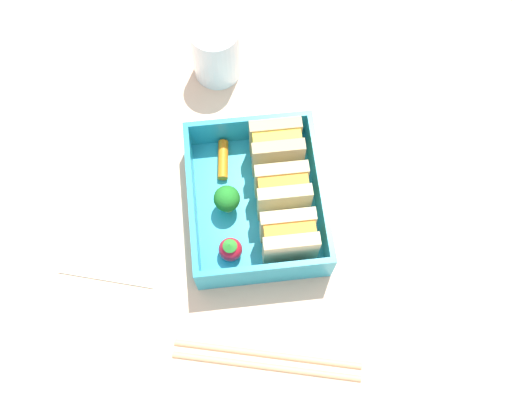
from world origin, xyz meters
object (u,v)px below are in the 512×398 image
(strawberry_far_left, at_px, (230,249))
(drinking_glass, at_px, (216,51))
(chopstick_pair, at_px, (267,360))
(folded_napkin, at_px, (119,231))
(sandwich_center_left, at_px, (282,191))
(broccoli_floret, at_px, (227,200))
(sandwich_center, at_px, (289,237))
(sandwich_left, at_px, (276,148))
(carrot_stick_far_left, at_px, (223,160))

(strawberry_far_left, distance_m, drinking_glass, 0.24)
(chopstick_pair, bearing_deg, folded_napkin, -136.55)
(strawberry_far_left, bearing_deg, sandwich_center_left, 131.03)
(strawberry_far_left, xyz_separation_m, folded_napkin, (-0.04, -0.12, -0.02))
(folded_napkin, bearing_deg, broccoli_floret, 95.10)
(broccoli_floret, distance_m, drinking_glass, 0.19)
(sandwich_center_left, xyz_separation_m, chopstick_pair, (0.17, -0.04, -0.04))
(sandwich_center, bearing_deg, sandwich_left, 180.00)
(sandwich_center, distance_m, broccoli_floret, 0.08)
(sandwich_center, height_order, drinking_glass, drinking_glass)
(broccoli_floret, height_order, drinking_glass, drinking_glass)
(broccoli_floret, bearing_deg, sandwich_center, 49.17)
(sandwich_center, relative_size, broccoli_floret, 1.53)
(sandwich_left, xyz_separation_m, carrot_stick_far_left, (-0.00, -0.06, -0.02))
(sandwich_left, bearing_deg, broccoli_floret, -48.51)
(sandwich_center_left, relative_size, carrot_stick_far_left, 1.29)
(chopstick_pair, bearing_deg, sandwich_left, 170.82)
(broccoli_floret, relative_size, chopstick_pair, 0.20)
(sandwich_left, distance_m, carrot_stick_far_left, 0.06)
(carrot_stick_far_left, xyz_separation_m, broccoli_floret, (0.06, 0.00, 0.02))
(sandwich_center, relative_size, carrot_stick_far_left, 1.29)
(sandwich_center, xyz_separation_m, drinking_glass, (-0.24, -0.06, -0.00))
(sandwich_center_left, xyz_separation_m, strawberry_far_left, (0.05, -0.06, -0.02))
(sandwich_center, distance_m, chopstick_pair, 0.13)
(sandwich_center_left, bearing_deg, carrot_stick_far_left, -132.87)
(sandwich_center, relative_size, drinking_glass, 0.77)
(carrot_stick_far_left, distance_m, drinking_glass, 0.13)
(carrot_stick_far_left, relative_size, folded_napkin, 0.41)
(carrot_stick_far_left, height_order, drinking_glass, drinking_glass)
(sandwich_center_left, height_order, chopstick_pair, sandwich_center_left)
(sandwich_left, bearing_deg, sandwich_center_left, 0.00)
(sandwich_center_left, distance_m, broccoli_floret, 0.06)
(sandwich_center_left, distance_m, folded_napkin, 0.19)
(sandwich_center, height_order, folded_napkin, sandwich_center)
(carrot_stick_far_left, bearing_deg, drinking_glass, 178.07)
(broccoli_floret, bearing_deg, sandwich_center_left, 90.59)
(broccoli_floret, distance_m, folded_napkin, 0.13)
(sandwich_center_left, height_order, strawberry_far_left, sandwich_center_left)
(carrot_stick_far_left, height_order, chopstick_pair, carrot_stick_far_left)
(sandwich_center_left, relative_size, strawberry_far_left, 1.91)
(sandwich_center_left, bearing_deg, drinking_glass, -163.65)
(folded_napkin, bearing_deg, sandwich_center, 77.53)
(drinking_glass, height_order, folded_napkin, drinking_glass)
(sandwich_center_left, height_order, folded_napkin, sandwich_center_left)
(sandwich_center, xyz_separation_m, strawberry_far_left, (0.00, -0.06, -0.02))
(strawberry_far_left, height_order, chopstick_pair, strawberry_far_left)
(strawberry_far_left, xyz_separation_m, chopstick_pair, (0.11, 0.03, -0.02))
(strawberry_far_left, bearing_deg, folded_napkin, -108.86)
(chopstick_pair, height_order, folded_napkin, chopstick_pair)
(strawberry_far_left, distance_m, chopstick_pair, 0.12)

